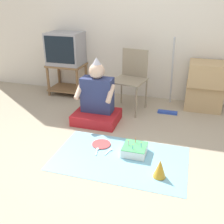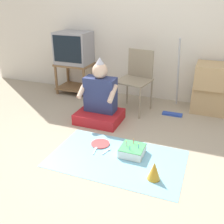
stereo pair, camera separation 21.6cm
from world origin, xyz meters
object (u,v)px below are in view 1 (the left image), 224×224
at_px(paper_plate, 101,144).
at_px(party_hat_blue, 160,168).
at_px(cardboard_box_stack, 205,85).
at_px(folding_chair, 131,75).
at_px(birthday_cake, 135,150).
at_px(person_seated, 97,102).
at_px(tv, 65,48).
at_px(dust_mop, 170,91).

bearing_deg(paper_plate, party_hat_blue, -28.61).
bearing_deg(cardboard_box_stack, folding_chair, -164.64).
bearing_deg(folding_chair, birthday_cake, -74.82).
xyz_separation_m(person_seated, birthday_cake, (0.66, -0.65, -0.22)).
relative_size(tv, cardboard_box_stack, 0.78).
relative_size(person_seated, party_hat_blue, 4.77).
relative_size(tv, dust_mop, 0.51).
distance_m(folding_chair, party_hat_blue, 1.72).
bearing_deg(folding_chair, paper_plate, -93.75).
xyz_separation_m(cardboard_box_stack, person_seated, (-1.38, -0.86, -0.10)).
height_order(folding_chair, cardboard_box_stack, folding_chair).
relative_size(dust_mop, person_seated, 1.24).
bearing_deg(tv, cardboard_box_stack, -0.90).
bearing_deg(birthday_cake, cardboard_box_stack, 64.58).
distance_m(person_seated, party_hat_blue, 1.38).
relative_size(birthday_cake, party_hat_blue, 1.38).
relative_size(tv, birthday_cake, 2.19).
bearing_deg(birthday_cake, tv, 134.47).
relative_size(folding_chair, person_seated, 1.00).
distance_m(dust_mop, birthday_cake, 1.33).
xyz_separation_m(cardboard_box_stack, dust_mop, (-0.48, -0.22, -0.07)).
distance_m(tv, dust_mop, 1.83).
height_order(birthday_cake, party_hat_blue, party_hat_blue).
height_order(folding_chair, birthday_cake, folding_chair).
distance_m(dust_mop, paper_plate, 1.41).
height_order(tv, birthday_cake, tv).
distance_m(folding_chair, dust_mop, 0.61).
bearing_deg(person_seated, party_hat_blue, -44.99).
distance_m(birthday_cake, paper_plate, 0.41).
bearing_deg(tv, birthday_cake, -45.53).
bearing_deg(tv, dust_mop, -8.24).
xyz_separation_m(tv, person_seated, (0.85, -0.89, -0.50)).
height_order(tv, paper_plate, tv).
relative_size(cardboard_box_stack, dust_mop, 0.66).
bearing_deg(person_seated, dust_mop, 35.47).
bearing_deg(tv, person_seated, -46.30).
distance_m(dust_mop, person_seated, 1.10).
distance_m(folding_chair, paper_plate, 1.26).
bearing_deg(paper_plate, tv, 126.96).
relative_size(folding_chair, birthday_cake, 3.44).
xyz_separation_m(dust_mop, party_hat_blue, (0.07, -1.61, -0.21)).
bearing_deg(birthday_cake, person_seated, 135.49).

